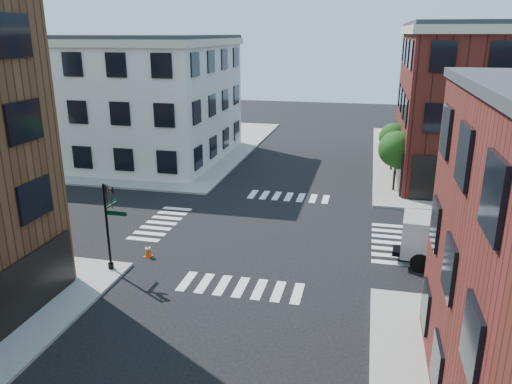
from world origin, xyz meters
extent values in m
plane|color=black|center=(0.00, 0.00, 0.00)|extent=(120.00, 120.00, 0.00)
cube|color=gray|center=(-21.00, 21.00, 0.07)|extent=(30.00, 30.00, 0.15)
cube|color=silver|center=(-19.00, 16.00, 5.50)|extent=(22.00, 16.00, 11.00)
cylinder|color=black|center=(7.50, 10.00, 0.89)|extent=(0.18, 0.18, 1.47)
cylinder|color=black|center=(7.50, 10.00, 1.62)|extent=(0.12, 0.12, 1.47)
sphere|color=#14350E|center=(7.50, 10.00, 3.30)|extent=(2.69, 2.69, 2.69)
sphere|color=#14350E|center=(7.75, 9.90, 2.75)|extent=(1.85, 1.85, 1.85)
cylinder|color=black|center=(7.50, 16.00, 0.81)|extent=(0.18, 0.18, 1.33)
cylinder|color=black|center=(7.50, 16.00, 1.48)|extent=(0.12, 0.12, 1.33)
sphere|color=#14350E|center=(7.50, 16.00, 3.00)|extent=(2.43, 2.43, 2.43)
sphere|color=#14350E|center=(7.75, 15.90, 2.51)|extent=(1.67, 1.67, 1.67)
cylinder|color=black|center=(-6.80, -6.80, 2.30)|extent=(0.12, 0.12, 4.60)
cylinder|color=black|center=(-6.80, -6.80, 0.30)|extent=(0.28, 0.28, 0.30)
cube|color=#053819|center=(-6.25, -6.80, 3.15)|extent=(1.10, 0.03, 0.22)
cube|color=#053819|center=(-6.80, -6.25, 3.40)|extent=(0.03, 1.10, 0.22)
imported|color=black|center=(-6.45, -6.70, 3.90)|extent=(0.22, 0.18, 1.10)
imported|color=black|center=(-6.90, -6.45, 3.90)|extent=(0.18, 0.22, 1.10)
cube|color=silver|center=(12.22, -2.65, 2.09)|extent=(5.98, 3.00, 3.09)
cube|color=#9D1A0E|center=(12.11, -3.91, 2.09)|extent=(2.19, 0.24, 0.70)
cube|color=#9D1A0E|center=(12.34, -1.39, 2.09)|extent=(2.19, 0.24, 0.70)
cube|color=#B1B1B3|center=(8.45, -2.31, 1.54)|extent=(2.20, 2.56, 1.99)
cube|color=black|center=(7.51, -2.23, 1.89)|extent=(0.27, 1.89, 0.90)
cube|color=black|center=(11.03, -2.55, 0.50)|extent=(8.02, 1.71, 0.25)
cylinder|color=black|center=(8.36, -3.35, 0.50)|extent=(1.02, 0.44, 1.00)
cylinder|color=black|center=(8.55, -1.27, 0.50)|extent=(1.02, 0.44, 1.00)
cylinder|color=black|center=(11.93, -3.68, 0.50)|extent=(1.02, 0.44, 1.00)
cylinder|color=black|center=(12.12, -1.59, 0.50)|extent=(1.02, 0.44, 1.00)
cube|color=#D34C09|center=(-5.70, -4.80, 0.02)|extent=(0.47, 0.47, 0.04)
cone|color=#D34C09|center=(-5.70, -4.80, 0.37)|extent=(0.44, 0.44, 0.74)
cylinder|color=white|center=(-5.70, -4.80, 0.48)|extent=(0.29, 0.29, 0.08)
camera|label=1|loc=(5.40, -27.36, 11.47)|focal=35.00mm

